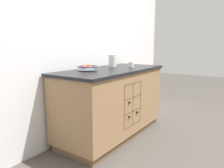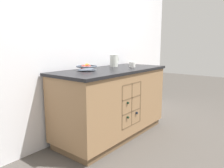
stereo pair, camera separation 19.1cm
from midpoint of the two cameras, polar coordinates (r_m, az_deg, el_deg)
name	(u,v)px [view 2 (the right image)]	position (r m, az deg, el deg)	size (l,w,h in m)	color
ground_plane	(112,135)	(3.13, 1.79, -13.10)	(14.00, 14.00, 0.00)	#4C4742
back_wall	(89,42)	(3.14, -4.25, 10.81)	(4.40, 0.06, 2.55)	white
kitchen_island	(112,102)	(2.98, 1.88, -4.80)	(1.70, 0.73, 0.92)	brown
fruit_bowl	(87,67)	(2.71, -4.63, 4.36)	(0.26, 0.26, 0.08)	#4C5666
white_pitcher	(114,60)	(3.19, 2.23, 6.17)	(0.18, 0.12, 0.17)	silver
ceramic_mug	(132,65)	(3.14, 7.11, 5.06)	(0.12, 0.09, 0.08)	white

